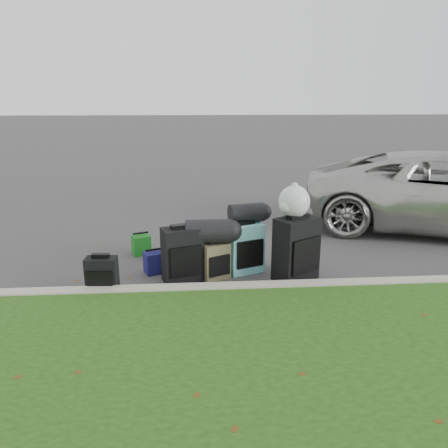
{
  "coord_description": "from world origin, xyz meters",
  "views": [
    {
      "loc": [
        -0.54,
        -5.73,
        2.26
      ],
      "look_at": [
        -0.1,
        0.2,
        0.55
      ],
      "focal_mm": 35.0,
      "sensor_mm": 36.0,
      "label": 1
    }
  ],
  "objects": [
    {
      "name": "trash_bag",
      "position": [
        0.73,
        -0.49,
        1.02
      ],
      "size": [
        0.4,
        0.4,
        0.4
      ],
      "primitive_type": "sphere",
      "color": "silver",
      "rests_on": "suitcase_large_black_right"
    },
    {
      "name": "suitcase_olive",
      "position": [
        -0.26,
        -0.45,
        0.24
      ],
      "size": [
        0.41,
        0.35,
        0.48
      ],
      "primitive_type": "cube",
      "rotation": [
        0.0,
        0.0,
        0.44
      ],
      "color": "#444029",
      "rests_on": "ground"
    },
    {
      "name": "curb",
      "position": [
        0.0,
        -1.0,
        0.07
      ],
      "size": [
        120.0,
        0.18,
        0.15
      ],
      "primitive_type": "cube",
      "color": "#9E937F",
      "rests_on": "ground"
    },
    {
      "name": "suitcase_teal",
      "position": [
        0.15,
        -0.24,
        0.33
      ],
      "size": [
        0.54,
        0.43,
        0.67
      ],
      "primitive_type": "cube",
      "rotation": [
        0.0,
        0.0,
        0.37
      ],
      "color": "#59A8B3",
      "rests_on": "ground"
    },
    {
      "name": "duffel_left",
      "position": [
        -0.35,
        -0.42,
        0.64
      ],
      "size": [
        0.58,
        0.31,
        0.31
      ],
      "primitive_type": "cylinder",
      "rotation": [
        0.0,
        1.57,
        -0.01
      ],
      "color": "black",
      "rests_on": "suitcase_olive"
    },
    {
      "name": "duffel_right",
      "position": [
        0.18,
        -0.15,
        0.8
      ],
      "size": [
        0.51,
        0.36,
        0.26
      ],
      "primitive_type": "cylinder",
      "rotation": [
        0.0,
        1.57,
        0.23
      ],
      "color": "black",
      "rests_on": "suitcase_teal"
    },
    {
      "name": "tote_navy",
      "position": [
        -1.06,
        -0.19,
        0.14
      ],
      "size": [
        0.33,
        0.3,
        0.29
      ],
      "primitive_type": "cube",
      "rotation": [
        0.0,
        0.0,
        0.39
      ],
      "color": "#171750",
      "rests_on": "ground"
    },
    {
      "name": "suitcase_large_black_right",
      "position": [
        0.77,
        -0.54,
        0.41
      ],
      "size": [
        0.64,
        0.56,
        0.82
      ],
      "primitive_type": "cube",
      "rotation": [
        0.0,
        0.0,
        0.54
      ],
      "color": "black",
      "rests_on": "ground"
    },
    {
      "name": "suitcase_large_black_left",
      "position": [
        -0.68,
        -0.49,
        0.35
      ],
      "size": [
        0.56,
        0.43,
        0.71
      ],
      "primitive_type": "cube",
      "rotation": [
        0.0,
        0.0,
        0.31
      ],
      "color": "black",
      "rests_on": "ground"
    },
    {
      "name": "tote_green",
      "position": [
        -1.32,
        0.56,
        0.15
      ],
      "size": [
        0.31,
        0.28,
        0.29
      ],
      "primitive_type": "cube",
      "rotation": [
        0.0,
        0.0,
        0.38
      ],
      "color": "#186E1D",
      "rests_on": "ground"
    },
    {
      "name": "ground",
      "position": [
        0.0,
        0.0,
        0.0
      ],
      "size": [
        120.0,
        120.0,
        0.0
      ],
      "primitive_type": "plane",
      "color": "#383535",
      "rests_on": "ground"
    },
    {
      "name": "suitcase_small_black",
      "position": [
        -1.63,
        -0.81,
        0.23
      ],
      "size": [
        0.38,
        0.22,
        0.46
      ],
      "primitive_type": "cube",
      "rotation": [
        0.0,
        0.0,
        -0.06
      ],
      "color": "black",
      "rests_on": "ground"
    }
  ]
}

